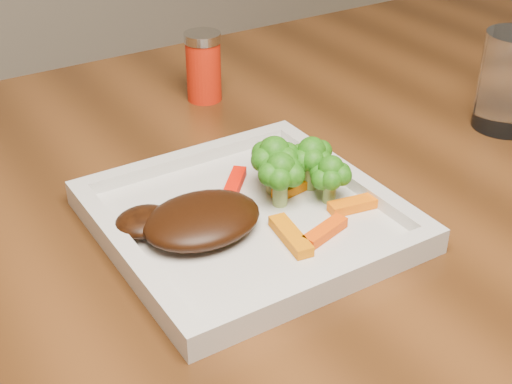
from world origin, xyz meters
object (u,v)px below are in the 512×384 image
plate (247,222)px  steak (202,220)px  drinking_glass (511,81)px  spice_shaker (204,67)px

plate → steak: 0.05m
plate → drinking_glass: size_ratio=2.25×
steak → drinking_glass: drinking_glass is taller
spice_shaker → drinking_glass: drinking_glass is taller
plate → drinking_glass: 0.39m
plate → drinking_glass: bearing=3.1°
steak → spice_shaker: bearing=61.2°
plate → drinking_glass: drinking_glass is taller
spice_shaker → drinking_glass: 0.39m
plate → spice_shaker: 0.31m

